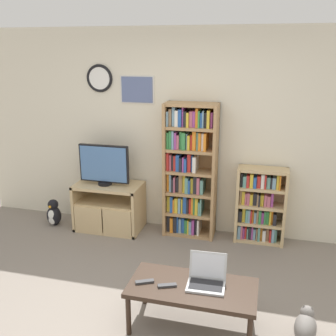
{
  "coord_description": "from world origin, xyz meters",
  "views": [
    {
      "loc": [
        0.96,
        -2.71,
        2.34
      ],
      "look_at": [
        -0.04,
        1.15,
        1.12
      ],
      "focal_mm": 42.0,
      "sensor_mm": 36.0,
      "label": 1
    }
  ],
  "objects_px": {
    "television": "(104,165)",
    "bookshelf_tall": "(188,171)",
    "remote_near_laptop": "(145,282)",
    "tv_stand": "(109,206)",
    "cat": "(306,326)",
    "penguin_figurine": "(54,214)",
    "bookshelf_short": "(259,206)",
    "coffee_table": "(192,290)",
    "remote_far_from_laptop": "(167,285)",
    "laptop": "(207,277)"
  },
  "relations": [
    {
      "from": "television",
      "to": "coffee_table",
      "type": "xyz_separation_m",
      "value": [
        1.49,
        -1.64,
        -0.53
      ]
    },
    {
      "from": "remote_far_from_laptop",
      "to": "tv_stand",
      "type": "bearing_deg",
      "value": -166.08
    },
    {
      "from": "coffee_table",
      "to": "remote_near_laptop",
      "type": "xyz_separation_m",
      "value": [
        -0.41,
        -0.06,
        0.05
      ]
    },
    {
      "from": "bookshelf_tall",
      "to": "laptop",
      "type": "xyz_separation_m",
      "value": [
        0.52,
        -1.73,
        -0.39
      ]
    },
    {
      "from": "television",
      "to": "bookshelf_short",
      "type": "height_order",
      "value": "television"
    },
    {
      "from": "bookshelf_short",
      "to": "laptop",
      "type": "relative_size",
      "value": 2.9
    },
    {
      "from": "coffee_table",
      "to": "remote_far_from_laptop",
      "type": "distance_m",
      "value": 0.22
    },
    {
      "from": "cat",
      "to": "laptop",
      "type": "bearing_deg",
      "value": -168.7
    },
    {
      "from": "bookshelf_short",
      "to": "tv_stand",
      "type": "bearing_deg",
      "value": -175.42
    },
    {
      "from": "bookshelf_short",
      "to": "laptop",
      "type": "distance_m",
      "value": 1.79
    },
    {
      "from": "tv_stand",
      "to": "bookshelf_tall",
      "type": "xyz_separation_m",
      "value": [
        1.05,
        0.14,
        0.54
      ]
    },
    {
      "from": "television",
      "to": "cat",
      "type": "relative_size",
      "value": 1.21
    },
    {
      "from": "television",
      "to": "bookshelf_tall",
      "type": "relative_size",
      "value": 0.39
    },
    {
      "from": "penguin_figurine",
      "to": "bookshelf_tall",
      "type": "bearing_deg",
      "value": 7.24
    },
    {
      "from": "bookshelf_short",
      "to": "cat",
      "type": "bearing_deg",
      "value": -74.96
    },
    {
      "from": "remote_near_laptop",
      "to": "remote_far_from_laptop",
      "type": "distance_m",
      "value": 0.2
    },
    {
      "from": "remote_near_laptop",
      "to": "tv_stand",
      "type": "bearing_deg",
      "value": -174.76
    },
    {
      "from": "television",
      "to": "tv_stand",
      "type": "bearing_deg",
      "value": 21.15
    },
    {
      "from": "bookshelf_tall",
      "to": "remote_near_laptop",
      "type": "height_order",
      "value": "bookshelf_tall"
    },
    {
      "from": "television",
      "to": "penguin_figurine",
      "type": "relative_size",
      "value": 1.79
    },
    {
      "from": "tv_stand",
      "to": "penguin_figurine",
      "type": "height_order",
      "value": "tv_stand"
    },
    {
      "from": "tv_stand",
      "to": "bookshelf_tall",
      "type": "height_order",
      "value": "bookshelf_tall"
    },
    {
      "from": "cat",
      "to": "penguin_figurine",
      "type": "bearing_deg",
      "value": 163.86
    },
    {
      "from": "remote_far_from_laptop",
      "to": "cat",
      "type": "height_order",
      "value": "remote_far_from_laptop"
    },
    {
      "from": "tv_stand",
      "to": "cat",
      "type": "relative_size",
      "value": 1.58
    },
    {
      "from": "laptop",
      "to": "remote_near_laptop",
      "type": "relative_size",
      "value": 2.02
    },
    {
      "from": "coffee_table",
      "to": "bookshelf_short",
      "type": "bearing_deg",
      "value": 74.91
    },
    {
      "from": "penguin_figurine",
      "to": "laptop",
      "type": "bearing_deg",
      "value": -32.53
    },
    {
      "from": "television",
      "to": "penguin_figurine",
      "type": "distance_m",
      "value": 1.05
    },
    {
      "from": "television",
      "to": "laptop",
      "type": "height_order",
      "value": "television"
    },
    {
      "from": "bookshelf_short",
      "to": "television",
      "type": "bearing_deg",
      "value": -175.11
    },
    {
      "from": "television",
      "to": "cat",
      "type": "bearing_deg",
      "value": -32.26
    },
    {
      "from": "tv_stand",
      "to": "penguin_figurine",
      "type": "xyz_separation_m",
      "value": [
        -0.78,
        -0.1,
        -0.15
      ]
    },
    {
      "from": "laptop",
      "to": "penguin_figurine",
      "type": "relative_size",
      "value": 0.89
    },
    {
      "from": "cat",
      "to": "penguin_figurine",
      "type": "distance_m",
      "value": 3.5
    },
    {
      "from": "cat",
      "to": "remote_near_laptop",
      "type": "bearing_deg",
      "value": -164.77
    },
    {
      "from": "tv_stand",
      "to": "penguin_figurine",
      "type": "relative_size",
      "value": 2.34
    },
    {
      "from": "bookshelf_short",
      "to": "coffee_table",
      "type": "distance_m",
      "value": 1.88
    },
    {
      "from": "remote_far_from_laptop",
      "to": "bookshelf_tall",
      "type": "bearing_deg",
      "value": 164.19
    },
    {
      "from": "bookshelf_tall",
      "to": "bookshelf_short",
      "type": "bearing_deg",
      "value": 1.31
    },
    {
      "from": "tv_stand",
      "to": "bookshelf_short",
      "type": "height_order",
      "value": "bookshelf_short"
    },
    {
      "from": "remote_far_from_laptop",
      "to": "cat",
      "type": "distance_m",
      "value": 1.2
    },
    {
      "from": "bookshelf_tall",
      "to": "bookshelf_short",
      "type": "xyz_separation_m",
      "value": [
        0.9,
        0.02,
        -0.4
      ]
    },
    {
      "from": "tv_stand",
      "to": "penguin_figurine",
      "type": "distance_m",
      "value": 0.8
    },
    {
      "from": "bookshelf_tall",
      "to": "laptop",
      "type": "relative_size",
      "value": 5.2
    },
    {
      "from": "television",
      "to": "bookshelf_short",
      "type": "bearing_deg",
      "value": 4.89
    },
    {
      "from": "tv_stand",
      "to": "coffee_table",
      "type": "height_order",
      "value": "tv_stand"
    },
    {
      "from": "tv_stand",
      "to": "coffee_table",
      "type": "relative_size",
      "value": 0.8
    },
    {
      "from": "coffee_table",
      "to": "laptop",
      "type": "xyz_separation_m",
      "value": [
        0.11,
        0.06,
        0.11
      ]
    },
    {
      "from": "remote_near_laptop",
      "to": "remote_far_from_laptop",
      "type": "xyz_separation_m",
      "value": [
        0.2,
        -0.01,
        0.0
      ]
    }
  ]
}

